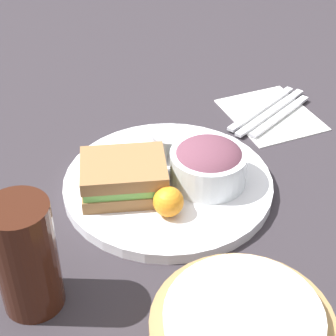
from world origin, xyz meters
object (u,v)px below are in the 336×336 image
sandwich (124,178)px  drink_glass (26,257)px  plate (168,184)px  knife (271,112)px  fork (262,108)px  salad_bowl (208,163)px  dressing_cup (170,144)px  spoon (280,116)px

sandwich → drink_glass: bearing=39.3°
plate → knife: plate is taller
sandwich → knife: (-0.29, -0.11, -0.03)m
fork → knife: 0.02m
salad_bowl → knife: salad_bowl is taller
fork → drink_glass: bearing=-175.7°
salad_bowl → fork: salad_bowl is taller
sandwich → dressing_cup: (-0.09, -0.05, -0.00)m
salad_bowl → dressing_cup: size_ratio=1.93×
fork → salad_bowl: bearing=-165.0°
drink_glass → spoon: (-0.45, -0.22, -0.06)m
sandwich → plate: bearing=-177.8°
drink_glass → dressing_cup: bearing=-143.4°
drink_glass → fork: size_ratio=0.77×
plate → salad_bowl: bearing=155.3°
dressing_cup → knife: 0.22m
knife → spoon: (-0.01, 0.02, 0.00)m
sandwich → knife: bearing=-158.8°
salad_bowl → drink_glass: bearing=21.3°
plate → dressing_cup: size_ratio=5.33×
salad_bowl → spoon: 0.23m
dressing_cup → spoon: 0.22m
sandwich → drink_glass: 0.19m
knife → spoon: same height
dressing_cup → knife: bearing=-163.8°
fork → dressing_cup: bearing=175.2°
plate → dressing_cup: (-0.03, -0.05, 0.03)m
dressing_cup → fork: bearing=-159.0°
salad_bowl → knife: size_ratio=0.56×
plate → salad_bowl: size_ratio=2.76×
plate → dressing_cup: 0.06m
sandwich → spoon: size_ratio=0.81×
spoon → sandwich: bearing=172.2°
drink_glass → fork: (-0.43, -0.25, -0.06)m
salad_bowl → dressing_cup: 0.08m
salad_bowl → sandwich: bearing=-10.2°
plate → sandwich: sandwich is taller
dressing_cup → fork: size_ratio=0.30×
dressing_cup → drink_glass: size_ratio=0.39×
drink_glass → plate: bearing=-149.6°
spoon → drink_glass: bearing=-179.8°
drink_glass → knife: (-0.44, -0.24, -0.06)m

